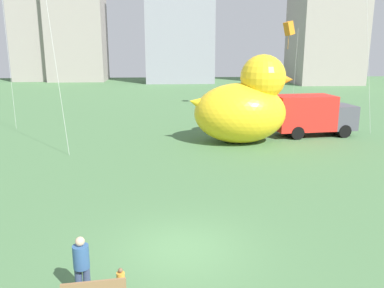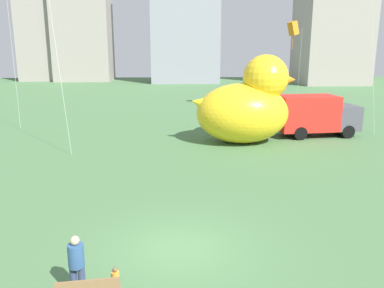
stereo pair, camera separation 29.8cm
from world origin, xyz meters
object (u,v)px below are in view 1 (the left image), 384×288
(giant_inflatable_duck, at_px, (244,106))
(kite_orange, at_px, (289,29))
(person_adult, at_px, (82,264))
(box_truck, at_px, (312,115))
(person_child, at_px, (121,282))

(giant_inflatable_duck, distance_m, kite_orange, 11.70)
(giant_inflatable_duck, relative_size, kite_orange, 0.83)
(person_adult, relative_size, box_truck, 0.28)
(person_adult, distance_m, kite_orange, 29.09)
(person_child, xyz_separation_m, giant_inflatable_duck, (6.22, 16.51, 1.95))
(person_adult, xyz_separation_m, kite_orange, (12.62, 25.35, 6.67))
(giant_inflatable_duck, distance_m, box_truck, 5.56)
(giant_inflatable_duck, bearing_deg, kite_orange, 58.92)
(kite_orange, bearing_deg, person_child, -114.53)
(person_adult, xyz_separation_m, box_truck, (12.39, 18.07, 0.53))
(person_child, height_order, box_truck, box_truck)
(person_child, xyz_separation_m, kite_orange, (11.64, 25.51, 7.11))
(box_truck, xyz_separation_m, kite_orange, (0.23, 7.28, 6.14))
(person_adult, relative_size, person_child, 1.94)
(person_child, distance_m, box_truck, 21.53)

